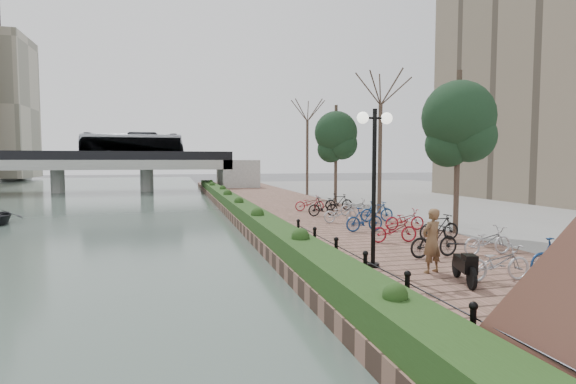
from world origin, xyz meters
name	(u,v)px	position (x,y,z in m)	size (l,w,h in m)	color
ground	(361,365)	(0.00, 0.00, 0.00)	(220.00, 220.00, 0.00)	#59595B
promenade	(302,217)	(4.00, 17.50, 0.25)	(8.00, 75.00, 0.50)	brown
inland_pavement	(538,209)	(20.00, 17.50, 0.25)	(24.00, 75.00, 0.50)	gray
hedge	(237,204)	(0.60, 20.00, 0.80)	(1.10, 56.00, 0.60)	#213B15
chain_fence	(384,279)	(1.40, 2.00, 0.85)	(0.10, 14.10, 0.70)	black
lamppost	(374,152)	(2.29, 4.49, 3.67)	(1.02, 0.32, 4.33)	black
motorcycle	(464,265)	(3.71, 2.45, 0.94)	(0.44, 1.40, 0.87)	black
pedestrian	(432,241)	(3.50, 3.52, 1.35)	(0.62, 0.40, 1.69)	brown
bicycle_parking	(384,219)	(5.49, 10.31, 0.97)	(2.40, 17.32, 1.00)	#AFAFB4
street_trees	(411,155)	(8.00, 12.68, 3.69)	(3.20, 37.12, 6.80)	#342A1F
bridge	(73,161)	(-13.42, 45.00, 3.37)	(36.00, 10.77, 6.50)	#969591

